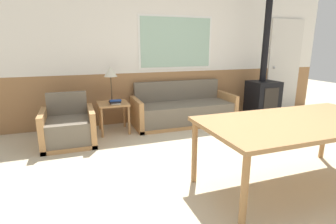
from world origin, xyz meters
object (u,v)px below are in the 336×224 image
table_lamp (110,73)px  dining_table (298,126)px  couch (183,111)px  side_table (113,108)px  armchair (69,129)px  wood_stove (263,90)px

table_lamp → dining_table: bearing=-59.4°
couch → side_table: bearing=-177.7°
armchair → wood_stove: bearing=-12.0°
couch → wood_stove: 1.73m
side_table → dining_table: 2.92m
armchair → wood_stove: wood_stove is taller
armchair → couch: bearing=-4.7°
armchair → table_lamp: (0.73, 0.42, 0.78)m
armchair → wood_stove: size_ratio=0.30×
table_lamp → dining_table: 3.00m
wood_stove → table_lamp: bearing=176.1°
side_table → wood_stove: 3.02m
armchair → table_lamp: size_ratio=1.26×
couch → wood_stove: (1.68, -0.17, 0.35)m
side_table → table_lamp: table_lamp is taller
side_table → wood_stove: (3.02, -0.12, 0.17)m
side_table → wood_stove: wood_stove is taller
armchair → wood_stove: 3.77m
couch → side_table: (-1.33, -0.05, 0.18)m
couch → armchair: bearing=-169.3°
side_table → table_lamp: 0.60m
side_table → dining_table: size_ratio=0.26×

